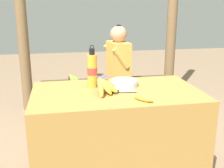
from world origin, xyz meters
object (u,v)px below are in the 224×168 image
at_px(wooden_bench, 106,87).
at_px(banana_bunch_green, 73,78).
at_px(knife, 120,91).
at_px(support_post_near, 20,8).
at_px(water_bottle, 92,70).
at_px(seated_vendor, 114,65).
at_px(banana_bunch_ripe, 104,85).
at_px(serving_bowl, 124,82).
at_px(support_post_far, 173,7).
at_px(loose_banana_front, 143,98).

height_order(wooden_bench, banana_bunch_green, banana_bunch_green).
distance_m(knife, support_post_near, 2.01).
xyz_separation_m(water_bottle, seated_vendor, (0.39, 1.09, -0.20)).
relative_size(banana_bunch_ripe, serving_bowl, 1.25).
relative_size(knife, support_post_far, 0.07).
xyz_separation_m(wooden_bench, support_post_near, (-0.96, 0.43, 0.91)).
distance_m(loose_banana_front, banana_bunch_green, 1.57).
height_order(serving_bowl, support_post_far, support_post_far).
bearing_deg(support_post_far, loose_banana_front, -116.58).
bearing_deg(seated_vendor, water_bottle, 63.12).
distance_m(support_post_near, support_post_far, 1.92).
xyz_separation_m(banana_bunch_ripe, water_bottle, (-0.06, 0.16, 0.07)).
xyz_separation_m(water_bottle, support_post_far, (1.26, 1.56, 0.44)).
bearing_deg(knife, seated_vendor, 87.14).
distance_m(banana_bunch_ripe, serving_bowl, 0.23).
bearing_deg(wooden_bench, loose_banana_front, -90.28).
bearing_deg(banana_bunch_ripe, loose_banana_front, -44.09).
xyz_separation_m(knife, wooden_bench, (0.12, 1.30, -0.35)).
xyz_separation_m(banana_bunch_ripe, knife, (0.12, -0.01, -0.05)).
bearing_deg(banana_bunch_ripe, support_post_far, 55.23).
xyz_separation_m(banana_bunch_ripe, seated_vendor, (0.32, 1.25, -0.13)).
relative_size(loose_banana_front, support_post_far, 0.05).
distance_m(serving_bowl, loose_banana_front, 0.37).
distance_m(serving_bowl, seated_vendor, 1.12).
bearing_deg(knife, wooden_bench, 91.35).
distance_m(water_bottle, wooden_bench, 1.26).
bearing_deg(serving_bowl, loose_banana_front, -82.94).
bearing_deg(support_post_far, water_bottle, -128.89).
distance_m(knife, seated_vendor, 1.28).
bearing_deg(banana_bunch_ripe, wooden_bench, 79.79).
bearing_deg(banana_bunch_green, seated_vendor, -3.67).
bearing_deg(seated_vendor, support_post_far, -159.04).
bearing_deg(serving_bowl, knife, -111.81).
distance_m(water_bottle, banana_bunch_green, 1.18).
height_order(banana_bunch_ripe, knife, banana_bunch_ripe).
xyz_separation_m(banana_bunch_ripe, support_post_far, (1.19, 1.72, 0.51)).
bearing_deg(water_bottle, wooden_bench, 75.34).
bearing_deg(water_bottle, serving_bowl, -3.61).
height_order(banana_bunch_ripe, serving_bowl, banana_bunch_ripe).
height_order(serving_bowl, support_post_near, support_post_near).
bearing_deg(water_bottle, support_post_far, 51.11).
relative_size(seated_vendor, banana_bunch_green, 4.75).
bearing_deg(banana_bunch_green, banana_bunch_ripe, -82.82).
bearing_deg(loose_banana_front, support_post_near, 116.23).
bearing_deg(water_bottle, support_post_near, 113.18).
distance_m(loose_banana_front, support_post_far, 2.24).
xyz_separation_m(banana_bunch_green, support_post_near, (-0.57, 0.44, 0.78)).
xyz_separation_m(banana_bunch_green, support_post_far, (1.36, 0.44, 0.78)).
bearing_deg(serving_bowl, banana_bunch_green, 106.72).
relative_size(serving_bowl, loose_banana_front, 1.51).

